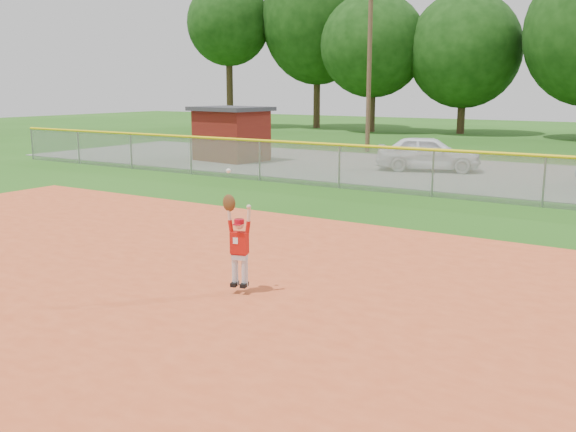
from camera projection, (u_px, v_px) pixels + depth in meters
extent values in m
plane|color=#205112|center=(246.00, 272.00, 12.10)|extent=(120.00, 120.00, 0.00)
cube|color=#CA4B24|center=(128.00, 319.00, 9.61)|extent=(24.00, 16.00, 0.04)
cube|color=slate|center=(485.00, 175.00, 25.33)|extent=(44.00, 10.00, 0.03)
imported|color=white|center=(428.00, 153.00, 26.43)|extent=(4.54, 2.94, 1.44)
cube|color=#52120B|center=(231.00, 136.00, 30.05)|extent=(3.28, 2.65, 2.35)
cube|color=#333338|center=(231.00, 109.00, 29.80)|extent=(3.71, 3.07, 0.19)
cube|color=gray|center=(433.00, 174.00, 20.22)|extent=(40.00, 0.03, 1.50)
cylinder|color=yellow|center=(434.00, 150.00, 20.07)|extent=(40.00, 0.10, 0.10)
cylinder|color=gray|center=(32.00, 144.00, 30.75)|extent=(0.06, 0.06, 1.50)
cylinder|color=gray|center=(79.00, 147.00, 28.99)|extent=(0.06, 0.06, 1.50)
cylinder|color=gray|center=(131.00, 151.00, 27.24)|extent=(0.06, 0.06, 1.50)
cylinder|color=gray|center=(191.00, 156.00, 25.48)|extent=(0.06, 0.06, 1.50)
cylinder|color=gray|center=(260.00, 161.00, 23.73)|extent=(0.06, 0.06, 1.50)
cylinder|color=gray|center=(339.00, 167.00, 21.97)|extent=(0.06, 0.06, 1.50)
cylinder|color=gray|center=(433.00, 174.00, 20.22)|extent=(0.06, 0.06, 1.50)
cylinder|color=gray|center=(544.00, 182.00, 18.47)|extent=(0.06, 0.06, 1.50)
cylinder|color=#4C3823|center=(369.00, 66.00, 33.61)|extent=(0.24, 0.24, 9.00)
cylinder|color=#422D1C|center=(230.00, 93.00, 54.81)|extent=(0.56, 0.56, 5.87)
ellipsoid|color=#193F0F|center=(229.00, 23.00, 53.68)|extent=(6.95, 6.95, 7.05)
cylinder|color=#422D1C|center=(317.00, 91.00, 54.10)|extent=(0.56, 0.56, 6.10)
ellipsoid|color=#193F0F|center=(317.00, 18.00, 52.92)|extent=(9.19, 9.19, 10.85)
cylinder|color=#422D1C|center=(372.00, 103.00, 49.56)|extent=(0.56, 0.56, 4.43)
ellipsoid|color=#193F0F|center=(373.00, 45.00, 48.71)|extent=(8.01, 8.01, 7.88)
cylinder|color=#422D1C|center=(462.00, 106.00, 47.51)|extent=(0.56, 0.56, 4.11)
ellipsoid|color=#193F0F|center=(465.00, 50.00, 46.71)|extent=(8.19, 8.19, 8.39)
cylinder|color=silver|center=(235.00, 272.00, 10.74)|extent=(0.13, 0.13, 0.48)
cylinder|color=silver|center=(245.00, 273.00, 10.69)|extent=(0.13, 0.13, 0.48)
cube|color=black|center=(235.00, 284.00, 10.75)|extent=(0.14, 0.21, 0.07)
cube|color=black|center=(244.00, 285.00, 10.70)|extent=(0.14, 0.21, 0.07)
cube|color=silver|center=(240.00, 257.00, 10.66)|extent=(0.28, 0.20, 0.10)
cube|color=maroon|center=(240.00, 253.00, 10.65)|extent=(0.29, 0.21, 0.04)
cube|color=#B4120C|center=(239.00, 243.00, 10.61)|extent=(0.32, 0.22, 0.36)
cube|color=white|center=(235.00, 241.00, 10.54)|extent=(0.08, 0.03, 0.11)
sphere|color=beige|center=(239.00, 224.00, 10.55)|extent=(0.20, 0.20, 0.16)
cylinder|color=#B00A1A|center=(239.00, 221.00, 10.54)|extent=(0.20, 0.20, 0.08)
cube|color=#B00A1A|center=(237.00, 224.00, 10.47)|extent=(0.15, 0.13, 0.02)
cylinder|color=#B4120C|center=(231.00, 226.00, 10.60)|extent=(0.11, 0.09, 0.20)
cylinder|color=beige|center=(229.00, 214.00, 10.57)|extent=(0.08, 0.07, 0.21)
ellipsoid|color=#4C2D14|center=(229.00, 203.00, 10.53)|extent=(0.27, 0.17, 0.29)
sphere|color=white|center=(228.00, 171.00, 10.43)|extent=(0.09, 0.09, 0.07)
cylinder|color=#B4120C|center=(248.00, 227.00, 10.51)|extent=(0.11, 0.09, 0.20)
cylinder|color=beige|center=(249.00, 215.00, 10.47)|extent=(0.08, 0.07, 0.21)
sphere|color=beige|center=(249.00, 207.00, 10.44)|extent=(0.09, 0.09, 0.08)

